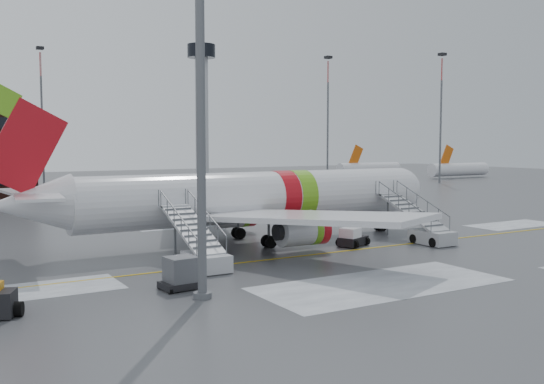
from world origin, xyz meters
TOP-DOWN VIEW (x-y plane):
  - ground at (0.00, 0.00)m, footprint 260.00×260.00m
  - airliner at (-5.99, 5.32)m, footprint 35.03×32.97m
  - airstair_fwd at (5.77, -1.22)m, footprint 2.05×7.70m
  - airstair_aft at (-12.68, -1.22)m, footprint 2.05×7.70m
  - pushback_tug at (0.04, 0.36)m, footprint 2.74×2.45m
  - uld_container at (-15.68, -5.49)m, footprint 2.19×1.68m
  - control_tower at (30.00, 95.00)m, footprint 6.40×6.40m
  - light_mast_far_ne at (42.00, 62.00)m, footprint 1.20×1.20m
  - light_mast_far_n at (-8.00, 78.00)m, footprint 1.20×1.20m
  - light_mast_far_e at (58.00, 48.00)m, footprint 1.20×1.20m
  - distant_aircraft at (62.50, 64.00)m, footprint 35.00×18.00m

SIDE VIEW (x-z plane):
  - ground at x=0.00m, z-range 0.00..0.00m
  - distant_aircraft at x=62.50m, z-range -4.00..4.00m
  - pushback_tug at x=0.04m, z-range -0.08..1.31m
  - uld_container at x=-15.68m, z-range -0.06..1.63m
  - airstair_fwd at x=5.77m, z-range -0.68..2.81m
  - airstair_aft at x=-12.68m, z-range -0.68..2.81m
  - airliner at x=-5.99m, z-range -2.17..9.01m
  - light_mast_far_ne at x=42.00m, z-range 1.71..25.96m
  - light_mast_far_n at x=-8.00m, z-range 1.71..25.96m
  - light_mast_far_e at x=58.00m, z-range 1.71..25.96m
  - control_tower at x=30.00m, z-range 3.75..33.75m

